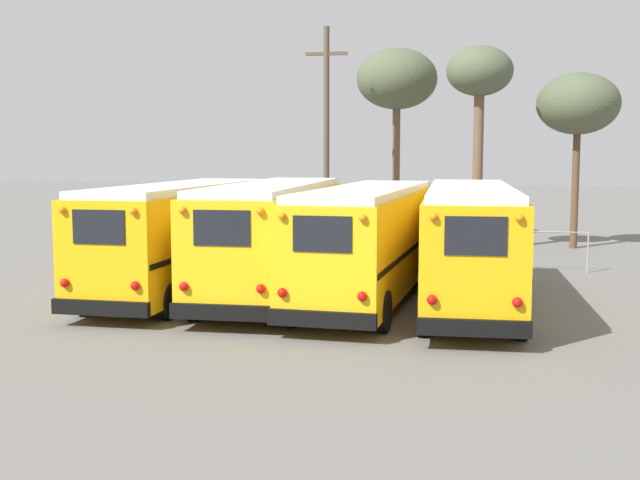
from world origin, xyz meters
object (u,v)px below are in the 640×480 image
at_px(school_bus_1, 274,235).
at_px(bare_tree_2, 578,105).
at_px(school_bus_2, 369,239).
at_px(utility_pole, 326,134).
at_px(bare_tree_0, 397,81).
at_px(school_bus_3, 470,241).
at_px(bare_tree_1, 480,78).
at_px(school_bus_0, 182,234).

xyz_separation_m(school_bus_1, bare_tree_2, (9.96, 13.64, 4.40)).
distance_m(school_bus_2, bare_tree_2, 16.19).
xyz_separation_m(school_bus_1, utility_pole, (-0.58, 11.40, 3.15)).
height_order(school_bus_1, bare_tree_0, bare_tree_0).
height_order(school_bus_1, school_bus_3, school_bus_1).
bearing_deg(school_bus_1, utility_pole, 92.91).
relative_size(bare_tree_1, bare_tree_2, 1.13).
bearing_deg(bare_tree_1, bare_tree_2, 24.46).
bearing_deg(bare_tree_2, school_bus_1, -126.14).
relative_size(school_bus_0, school_bus_3, 0.97).
relative_size(school_bus_1, school_bus_2, 0.97).
bearing_deg(school_bus_0, bare_tree_0, 71.87).
height_order(school_bus_0, bare_tree_0, bare_tree_0).
xyz_separation_m(bare_tree_0, bare_tree_2, (7.89, -1.18, -1.24)).
height_order(utility_pole, bare_tree_1, utility_pole).
distance_m(school_bus_0, bare_tree_0, 16.67).
relative_size(school_bus_1, bare_tree_1, 1.24).
relative_size(bare_tree_0, bare_tree_1, 1.04).
xyz_separation_m(school_bus_0, bare_tree_0, (4.88, 14.90, 5.67)).
height_order(school_bus_2, utility_pole, utility_pole).
bearing_deg(school_bus_1, school_bus_2, -3.71).
height_order(bare_tree_0, bare_tree_2, bare_tree_0).
distance_m(school_bus_0, school_bus_1, 2.81).
height_order(school_bus_0, bare_tree_2, bare_tree_2).
bearing_deg(school_bus_3, school_bus_0, 176.96).
distance_m(school_bus_3, bare_tree_2, 15.46).
distance_m(school_bus_0, utility_pole, 12.12).
bearing_deg(utility_pole, school_bus_3, -62.57).
bearing_deg(school_bus_3, utility_pole, 117.43).
height_order(utility_pole, bare_tree_0, utility_pole).
relative_size(school_bus_3, utility_pole, 1.13).
distance_m(school_bus_1, bare_tree_1, 14.18).
distance_m(school_bus_3, bare_tree_1, 13.42).
bearing_deg(school_bus_3, bare_tree_1, 89.12).
bearing_deg(school_bus_0, school_bus_2, -1.05).
distance_m(utility_pole, bare_tree_2, 10.85).
bearing_deg(utility_pole, school_bus_1, -87.09).
height_order(bare_tree_1, bare_tree_2, bare_tree_1).
bearing_deg(bare_tree_0, school_bus_2, -87.21).
height_order(bare_tree_0, bare_tree_1, bare_tree_0).
bearing_deg(bare_tree_2, school_bus_3, -107.07).
distance_m(school_bus_1, bare_tree_2, 17.45).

